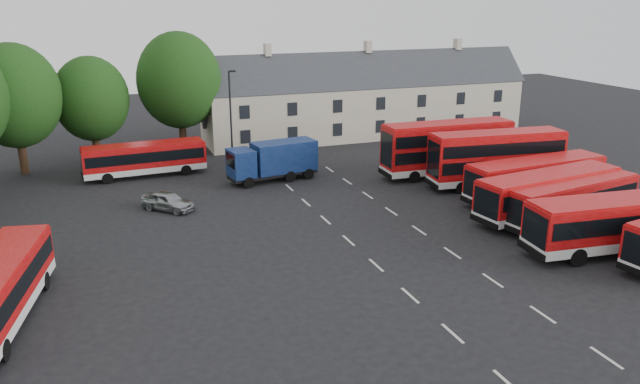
{
  "coord_description": "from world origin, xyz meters",
  "views": [
    {
      "loc": [
        -14.38,
        -31.24,
        14.56
      ],
      "look_at": [
        -0.58,
        5.53,
        2.2
      ],
      "focal_mm": 35.0,
      "sensor_mm": 36.0,
      "label": 1
    }
  ],
  "objects": [
    {
      "name": "silver_car",
      "position": [
        -9.76,
        11.86,
        0.68
      ],
      "size": [
        3.93,
        3.94,
        1.35
      ],
      "primitive_type": "imported",
      "rotation": [
        0.0,
        0.0,
        0.78
      ],
      "color": "#A3A4AA",
      "rests_on": "ground"
    },
    {
      "name": "bus_dd_south",
      "position": [
        15.49,
        8.59,
        2.53
      ],
      "size": [
        11.05,
        3.62,
        4.45
      ],
      "rotation": [
        0.0,
        0.0,
        -0.11
      ],
      "color": "silver",
      "rests_on": "ground"
    },
    {
      "name": "terrace_houses",
      "position": [
        14.0,
        30.0,
        3.86
      ],
      "size": [
        35.7,
        7.13,
        10.06
      ],
      "color": "beige",
      "rests_on": "ground"
    },
    {
      "name": "box_truck",
      "position": [
        -0.53,
        16.43,
        1.79
      ],
      "size": [
        7.53,
        3.24,
        3.19
      ],
      "rotation": [
        0.0,
        0.0,
        0.14
      ],
      "color": "black",
      "rests_on": "ground"
    },
    {
      "name": "bus_dd_north",
      "position": [
        13.54,
        12.75,
        2.61
      ],
      "size": [
        11.26,
        3.0,
        4.58
      ],
      "rotation": [
        0.0,
        0.0,
        -0.04
      ],
      "color": "silver",
      "rests_on": "ground"
    },
    {
      "name": "ground",
      "position": [
        0.0,
        0.0,
        0.0
      ],
      "size": [
        140.0,
        140.0,
        0.0
      ],
      "primitive_type": "plane",
      "color": "black",
      "rests_on": "ground"
    },
    {
      "name": "bus_row_e",
      "position": [
        15.95,
        4.41,
        1.91
      ],
      "size": [
        11.36,
        3.35,
        3.17
      ],
      "rotation": [
        0.0,
        0.0,
        0.07
      ],
      "color": "silver",
      "rests_on": "ground"
    },
    {
      "name": "bus_row_c",
      "position": [
        14.95,
        -0.4,
        1.81
      ],
      "size": [
        10.9,
        4.17,
        3.01
      ],
      "rotation": [
        0.0,
        0.0,
        0.17
      ],
      "color": "silver",
      "rests_on": "ground"
    },
    {
      "name": "bus_north",
      "position": [
        -10.35,
        21.41,
        1.69
      ],
      "size": [
        10.07,
        2.83,
        2.82
      ],
      "rotation": [
        0.0,
        0.0,
        0.05
      ],
      "color": "silver",
      "rests_on": "ground"
    },
    {
      "name": "lamppost",
      "position": [
        -3.51,
        18.35,
        4.77
      ],
      "size": [
        0.62,
        0.31,
        8.94
      ],
      "rotation": [
        0.0,
        0.0,
        -0.16
      ],
      "color": "black",
      "rests_on": "ground"
    },
    {
      "name": "bus_row_b",
      "position": [
        14.45,
        -5.25,
        2.02
      ],
      "size": [
        12.07,
        3.89,
        3.35
      ],
      "rotation": [
        0.0,
        0.0,
        -0.1
      ],
      "color": "silver",
      "rests_on": "ground"
    },
    {
      "name": "bus_row_d",
      "position": [
        14.42,
        1.16,
        1.91
      ],
      "size": [
        11.48,
        4.03,
        3.18
      ],
      "rotation": [
        0.0,
        0.0,
        0.13
      ],
      "color": "silver",
      "rests_on": "ground"
    },
    {
      "name": "lane_markings",
      "position": [
        2.5,
        2.0,
        0.01
      ],
      "size": [
        5.15,
        33.8,
        0.01
      ],
      "color": "beige",
      "rests_on": "ground"
    }
  ]
}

